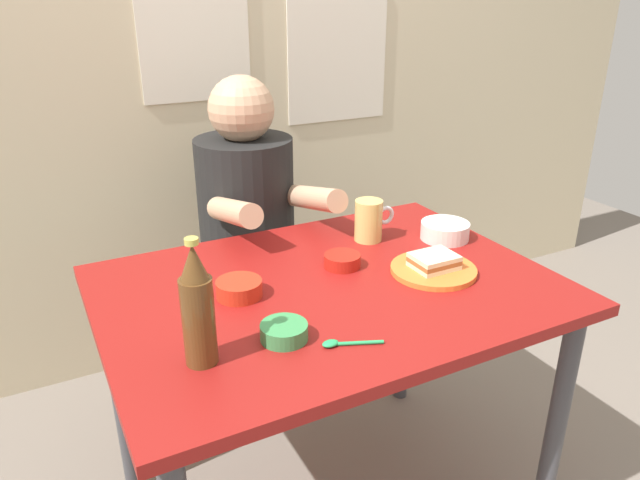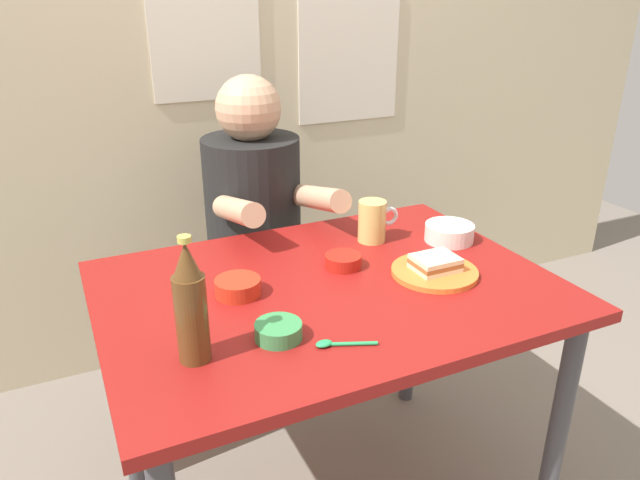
# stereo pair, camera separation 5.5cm
# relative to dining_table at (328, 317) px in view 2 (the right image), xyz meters

# --- Properties ---
(wall_back) EXTENTS (4.40, 0.09, 2.60)m
(wall_back) POSITION_rel_dining_table_xyz_m (0.00, 1.05, 0.65)
(wall_back) COLOR beige
(wall_back) RESTS_ON ground
(dining_table) EXTENTS (1.10, 0.80, 0.74)m
(dining_table) POSITION_rel_dining_table_xyz_m (0.00, 0.00, 0.00)
(dining_table) COLOR maroon
(dining_table) RESTS_ON ground
(stool) EXTENTS (0.34, 0.34, 0.45)m
(stool) POSITION_rel_dining_table_xyz_m (0.02, 0.63, -0.30)
(stool) COLOR #4C4C51
(stool) RESTS_ON ground
(person_seated) EXTENTS (0.33, 0.56, 0.72)m
(person_seated) POSITION_rel_dining_table_xyz_m (0.02, 0.62, 0.12)
(person_seated) COLOR black
(person_seated) RESTS_ON stool
(plate_orange) EXTENTS (0.22, 0.22, 0.01)m
(plate_orange) POSITION_rel_dining_table_xyz_m (0.27, -0.06, 0.10)
(plate_orange) COLOR orange
(plate_orange) RESTS_ON dining_table
(sandwich) EXTENTS (0.11, 0.09, 0.04)m
(sandwich) POSITION_rel_dining_table_xyz_m (0.27, -0.06, 0.13)
(sandwich) COLOR beige
(sandwich) RESTS_ON plate_orange
(beer_mug) EXTENTS (0.13, 0.08, 0.12)m
(beer_mug) POSITION_rel_dining_table_xyz_m (0.24, 0.20, 0.15)
(beer_mug) COLOR #D1BC66
(beer_mug) RESTS_ON dining_table
(beer_bottle) EXTENTS (0.06, 0.06, 0.26)m
(beer_bottle) POSITION_rel_dining_table_xyz_m (-0.38, -0.17, 0.21)
(beer_bottle) COLOR #593819
(beer_bottle) RESTS_ON dining_table
(rice_bowl_white) EXTENTS (0.14, 0.14, 0.05)m
(rice_bowl_white) POSITION_rel_dining_table_xyz_m (0.44, 0.10, 0.12)
(rice_bowl_white) COLOR silver
(rice_bowl_white) RESTS_ON dining_table
(sauce_bowl_chili) EXTENTS (0.11, 0.11, 0.04)m
(sauce_bowl_chili) POSITION_rel_dining_table_xyz_m (-0.22, 0.04, 0.12)
(sauce_bowl_chili) COLOR red
(sauce_bowl_chili) RESTS_ON dining_table
(sambal_bowl_red) EXTENTS (0.10, 0.10, 0.03)m
(sambal_bowl_red) POSITION_rel_dining_table_xyz_m (0.08, 0.07, 0.11)
(sambal_bowl_red) COLOR #B21E14
(sambal_bowl_red) RESTS_ON dining_table
(dip_bowl_green) EXTENTS (0.10, 0.10, 0.03)m
(dip_bowl_green) POSITION_rel_dining_table_xyz_m (-0.20, -0.18, 0.11)
(dip_bowl_green) COLOR #388C4C
(dip_bowl_green) RESTS_ON dining_table
(spoon) EXTENTS (0.12, 0.06, 0.01)m
(spoon) POSITION_rel_dining_table_xyz_m (-0.11, -0.25, 0.10)
(spoon) COLOR #26A559
(spoon) RESTS_ON dining_table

